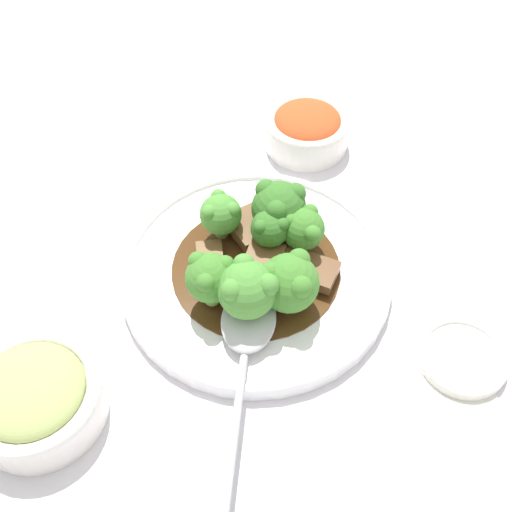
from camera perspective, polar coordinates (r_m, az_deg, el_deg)
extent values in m
plane|color=silver|center=(0.60, 0.00, -2.03)|extent=(4.00, 4.00, 0.00)
cylinder|color=white|center=(0.59, 0.00, -1.62)|extent=(0.27, 0.27, 0.01)
torus|color=white|center=(0.59, 0.00, -1.21)|extent=(0.27, 0.27, 0.01)
cylinder|color=#4C2D14|center=(0.59, 0.00, -1.17)|extent=(0.17, 0.17, 0.00)
cube|color=brown|center=(0.57, -0.15, -1.92)|extent=(0.08, 0.06, 0.02)
cube|color=brown|center=(0.61, -0.49, 2.71)|extent=(0.06, 0.05, 0.01)
cube|color=brown|center=(0.58, -4.24, -1.41)|extent=(0.06, 0.03, 0.01)
cube|color=brown|center=(0.58, 4.69, -1.19)|extent=(0.06, 0.07, 0.01)
cylinder|color=#7FA84C|center=(0.59, 1.30, 1.29)|extent=(0.01, 0.01, 0.02)
sphere|color=#387028|center=(0.58, 1.34, 2.65)|extent=(0.04, 0.04, 0.04)
sphere|color=#387028|center=(0.58, 1.15, 4.19)|extent=(0.01, 0.01, 0.01)
sphere|color=#387028|center=(0.56, 0.45, 2.78)|extent=(0.01, 0.01, 0.01)
sphere|color=#387028|center=(0.57, 2.47, 3.03)|extent=(0.01, 0.01, 0.01)
cylinder|color=#7FA84C|center=(0.55, -4.20, -3.66)|extent=(0.02, 0.02, 0.02)
sphere|color=#427F2D|center=(0.53, -4.36, -2.09)|extent=(0.05, 0.05, 0.05)
sphere|color=#427F2D|center=(0.53, -5.56, -0.48)|extent=(0.02, 0.02, 0.02)
sphere|color=#427F2D|center=(0.52, -4.80, -2.51)|extent=(0.02, 0.02, 0.02)
sphere|color=#427F2D|center=(0.53, -2.96, -0.86)|extent=(0.02, 0.02, 0.02)
cylinder|color=#8EB756|center=(0.56, 3.06, -4.10)|extent=(0.02, 0.02, 0.01)
sphere|color=#427F2D|center=(0.54, 3.18, -2.59)|extent=(0.05, 0.05, 0.05)
sphere|color=#427F2D|center=(0.52, 1.39, -1.61)|extent=(0.02, 0.02, 0.02)
sphere|color=#427F2D|center=(0.51, 4.24, -2.93)|extent=(0.02, 0.02, 0.02)
sphere|color=#427F2D|center=(0.53, 4.11, -0.36)|extent=(0.02, 0.02, 0.02)
cylinder|color=#7FA84C|center=(0.61, -3.29, 2.56)|extent=(0.01, 0.01, 0.01)
sphere|color=#4C8E38|center=(0.59, -3.38, 3.97)|extent=(0.04, 0.04, 0.04)
sphere|color=#4C8E38|center=(0.58, -4.45, 4.13)|extent=(0.02, 0.02, 0.02)
sphere|color=#4C8E38|center=(0.58, -2.25, 4.42)|extent=(0.02, 0.02, 0.02)
sphere|color=#4C8E38|center=(0.59, -3.60, 5.63)|extent=(0.02, 0.02, 0.02)
cylinder|color=#7FA84C|center=(0.61, 2.12, 2.93)|extent=(0.02, 0.02, 0.01)
sphere|color=#387028|center=(0.59, 2.19, 4.56)|extent=(0.05, 0.05, 0.05)
sphere|color=#387028|center=(0.57, 1.98, 4.36)|extent=(0.02, 0.02, 0.02)
sphere|color=#387028|center=(0.59, 3.79, 5.97)|extent=(0.02, 0.02, 0.02)
sphere|color=#387028|center=(0.59, 0.94, 6.34)|extent=(0.02, 0.02, 0.02)
cylinder|color=#8EB756|center=(0.60, 4.38, 1.29)|extent=(0.01, 0.01, 0.01)
sphere|color=#427F2D|center=(0.58, 4.50, 2.59)|extent=(0.04, 0.04, 0.04)
sphere|color=#427F2D|center=(0.57, 5.30, 2.49)|extent=(0.02, 0.02, 0.02)
sphere|color=#427F2D|center=(0.58, 5.17, 4.19)|extent=(0.02, 0.02, 0.02)
sphere|color=#427F2D|center=(0.57, 3.25, 3.36)|extent=(0.02, 0.02, 0.02)
cylinder|color=#7FA84C|center=(0.54, -0.81, -4.93)|extent=(0.02, 0.02, 0.02)
sphere|color=#4C8E38|center=(0.52, -0.85, -3.23)|extent=(0.05, 0.05, 0.05)
sphere|color=#4C8E38|center=(0.51, 0.88, -2.79)|extent=(0.02, 0.02, 0.02)
sphere|color=#4C8E38|center=(0.52, -1.17, -0.84)|extent=(0.02, 0.02, 0.02)
sphere|color=#4C8E38|center=(0.50, -2.31, -3.25)|extent=(0.02, 0.02, 0.02)
ellipsoid|color=#B7B7BC|center=(0.54, -0.71, -6.06)|extent=(0.08, 0.07, 0.01)
cylinder|color=#B7B7BC|center=(0.50, -2.09, -16.70)|extent=(0.14, 0.04, 0.01)
cylinder|color=white|center=(0.74, 4.76, 10.72)|extent=(0.05, 0.05, 0.01)
cylinder|color=white|center=(0.73, 4.83, 11.56)|extent=(0.10, 0.10, 0.03)
torus|color=white|center=(0.72, 4.93, 12.62)|extent=(0.10, 0.10, 0.01)
ellipsoid|color=#D14C23|center=(0.71, 4.94, 12.77)|extent=(0.08, 0.08, 0.02)
cylinder|color=white|center=(0.56, -19.63, -13.57)|extent=(0.06, 0.06, 0.01)
cylinder|color=white|center=(0.54, -20.06, -12.88)|extent=(0.11, 0.11, 0.04)
torus|color=white|center=(0.53, -20.60, -12.00)|extent=(0.11, 0.11, 0.01)
ellipsoid|color=#A3B266|center=(0.52, -20.68, -11.88)|extent=(0.09, 0.09, 0.03)
cylinder|color=white|center=(0.57, 19.02, -9.26)|extent=(0.08, 0.08, 0.01)
torus|color=white|center=(0.57, 19.15, -9.02)|extent=(0.08, 0.08, 0.01)
cube|color=silver|center=(0.54, 18.34, -16.58)|extent=(0.13, 0.11, 0.01)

